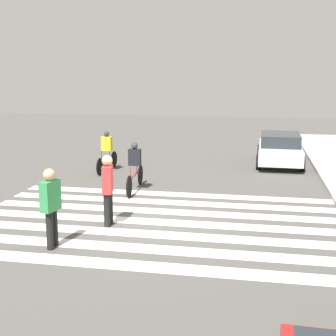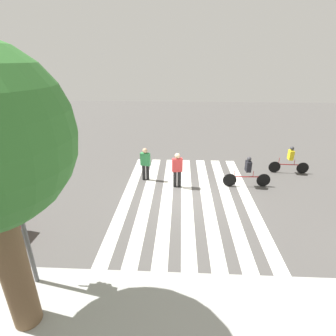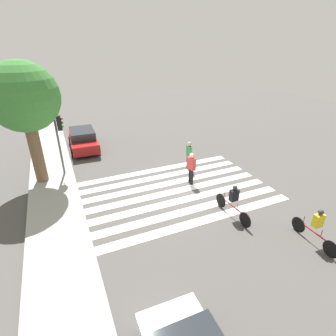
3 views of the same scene
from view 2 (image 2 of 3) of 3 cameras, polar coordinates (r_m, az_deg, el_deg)
ground_plane at (r=12.84m, az=4.11°, el=-6.37°), size 60.00×60.00×0.00m
sidewalk_curb at (r=7.94m, az=5.02°, el=-28.50°), size 36.00×2.50×0.14m
crosswalk_stripes at (r=12.84m, az=4.11°, el=-6.36°), size 6.32×10.00×0.01m
traffic_light at (r=7.98m, az=-29.38°, el=-6.59°), size 0.60×0.50×3.90m
pedestrian_adult_blue_shirt at (r=13.38m, az=2.01°, el=-0.06°), size 0.55×0.32×1.86m
pedestrian_adult_yellow_jacket at (r=14.22m, az=-4.95°, el=1.25°), size 0.55×0.33×1.84m
cyclist_far_lane at (r=14.10m, az=16.94°, el=-0.65°), size 2.48×0.41×1.65m
cyclist_mid_street at (r=16.67m, az=25.04°, el=1.77°), size 2.27×0.41×1.62m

